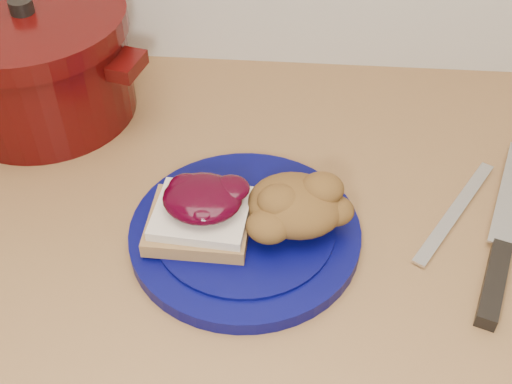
# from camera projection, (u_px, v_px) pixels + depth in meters

# --- Properties ---
(plate) EXTENTS (0.27, 0.27, 0.02)m
(plate) POSITION_uv_depth(u_px,v_px,m) (245.00, 233.00, 0.68)
(plate) COLOR #040543
(plate) RESTS_ON wood_countertop
(sandwich) EXTENTS (0.11, 0.09, 0.05)m
(sandwich) POSITION_uv_depth(u_px,v_px,m) (201.00, 211.00, 0.65)
(sandwich) COLOR olive
(sandwich) RESTS_ON plate
(stuffing_mound) EXTENTS (0.11, 0.10, 0.05)m
(stuffing_mound) POSITION_uv_depth(u_px,v_px,m) (295.00, 205.00, 0.65)
(stuffing_mound) COLOR brown
(stuffing_mound) RESTS_ON plate
(chef_knife) EXTENTS (0.12, 0.27, 0.02)m
(chef_knife) POSITION_uv_depth(u_px,v_px,m) (500.00, 256.00, 0.65)
(chef_knife) COLOR black
(chef_knife) RESTS_ON wood_countertop
(butter_knife) EXTENTS (0.11, 0.17, 0.00)m
(butter_knife) POSITION_uv_depth(u_px,v_px,m) (456.00, 211.00, 0.71)
(butter_knife) COLOR silver
(butter_knife) RESTS_ON wood_countertop
(dutch_oven) EXTENTS (0.29, 0.29, 0.16)m
(dutch_oven) POSITION_uv_depth(u_px,v_px,m) (37.00, 63.00, 0.80)
(dutch_oven) COLOR #390605
(dutch_oven) RESTS_ON wood_countertop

